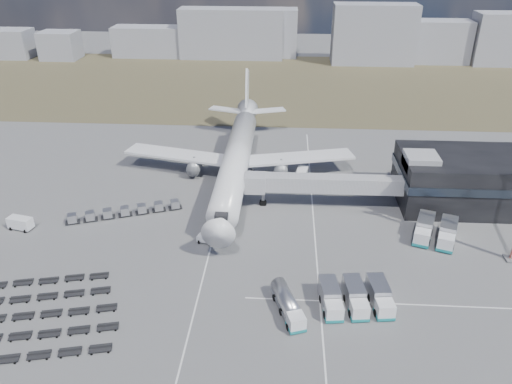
{
  "coord_description": "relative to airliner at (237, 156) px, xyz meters",
  "views": [
    {
      "loc": [
        10.23,
        -65.9,
        47.95
      ],
      "look_at": [
        4.96,
        18.27,
        4.0
      ],
      "focal_mm": 35.0,
      "sensor_mm": 36.0,
      "label": 1
    }
  ],
  "objects": [
    {
      "name": "jet_bridge",
      "position": [
        15.9,
        -11.95,
        -0.24
      ],
      "size": [
        30.3,
        3.8,
        7.05
      ],
      "color": "#939399",
      "rests_on": "ground"
    },
    {
      "name": "uld_row",
      "position": [
        -19.74,
        -17.84,
        -4.29
      ],
      "size": [
        20.82,
        9.0,
        1.68
      ],
      "rotation": [
        0.0,
        0.0,
        0.36
      ],
      "color": "black",
      "rests_on": "ground"
    },
    {
      "name": "catering_truck",
      "position": [
        14.01,
        -1.01,
        -4.0
      ],
      "size": [
        3.07,
        5.8,
        2.53
      ],
      "rotation": [
        0.0,
        0.0,
        -0.15
      ],
      "color": "silver",
      "rests_on": "ground"
    },
    {
      "name": "pushback_tug",
      "position": [
        -3.05,
        -25.97,
        -4.63
      ],
      "size": [
        3.18,
        2.3,
        1.33
      ],
      "primitive_type": "cube",
      "rotation": [
        0.0,
        0.0,
        -0.27
      ],
      "color": "silver",
      "rests_on": "ground"
    },
    {
      "name": "ground",
      "position": [
        0.0,
        -32.38,
        -5.29
      ],
      "size": [
        420.0,
        420.0,
        0.0
      ],
      "primitive_type": "plane",
      "color": "#565659",
      "rests_on": "ground"
    },
    {
      "name": "fuel_tanker",
      "position": [
        11.29,
        -43.23,
        -3.8
      ],
      "size": [
        5.19,
        9.5,
        2.99
      ],
      "rotation": [
        0.0,
        0.0,
        0.33
      ],
      "color": "silver",
      "rests_on": "ground"
    },
    {
      "name": "utility_van",
      "position": [
        -37.25,
        -23.66,
        -4.12
      ],
      "size": [
        4.73,
        2.93,
        2.34
      ],
      "primitive_type": "cube",
      "rotation": [
        0.0,
        0.0,
        -0.23
      ],
      "color": "silver",
      "rests_on": "ground"
    },
    {
      "name": "terminal",
      "position": [
        47.77,
        -8.41,
        -0.04
      ],
      "size": [
        30.4,
        16.4,
        11.0
      ],
      "color": "black",
      "rests_on": "ground"
    },
    {
      "name": "service_trucks_far",
      "position": [
        36.91,
        -22.54,
        -3.56
      ],
      "size": [
        8.94,
        9.72,
        3.19
      ],
      "rotation": [
        0.0,
        0.0,
        -0.35
      ],
      "color": "silver",
      "rests_on": "ground"
    },
    {
      "name": "grass_strip",
      "position": [
        0.0,
        77.62,
        -5.29
      ],
      "size": [
        420.0,
        90.0,
        0.01
      ],
      "primitive_type": "cube",
      "color": "#46432A",
      "rests_on": "ground"
    },
    {
      "name": "skyline",
      "position": [
        9.92,
        116.44,
        4.22
      ],
      "size": [
        285.88,
        23.83,
        24.11
      ],
      "color": "gray",
      "rests_on": "ground"
    },
    {
      "name": "service_trucks_near",
      "position": [
        20.93,
        -41.17,
        -3.68
      ],
      "size": [
        10.5,
        8.42,
        2.96
      ],
      "rotation": [
        0.0,
        0.0,
        0.12
      ],
      "color": "silver",
      "rests_on": "ground"
    },
    {
      "name": "airliner",
      "position": [
        0.0,
        0.0,
        0.0
      ],
      "size": [
        51.59,
        64.53,
        17.62
      ],
      "color": "silver",
      "rests_on": "ground"
    },
    {
      "name": "baggage_dollies",
      "position": [
        -23.75,
        -46.58,
        -4.95
      ],
      "size": [
        24.29,
        21.56,
        0.68
      ],
      "rotation": [
        0.0,
        0.0,
        0.22
      ],
      "color": "black",
      "rests_on": "ground"
    },
    {
      "name": "lane_markings",
      "position": [
        9.77,
        -29.38,
        -5.29
      ],
      "size": [
        47.12,
        110.0,
        0.01
      ],
      "color": "silver",
      "rests_on": "ground"
    }
  ]
}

